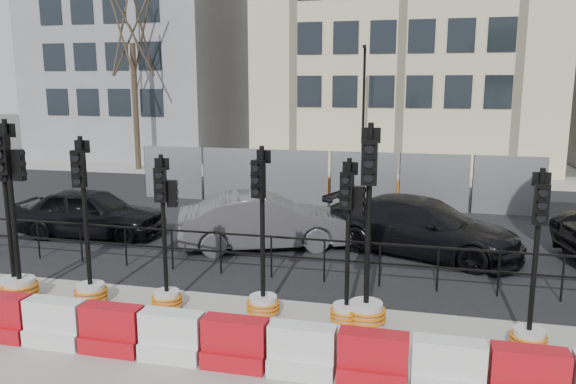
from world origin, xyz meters
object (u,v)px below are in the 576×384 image
(traffic_signal_a, at_px, (12,264))
(traffic_signal_h, at_px, (531,315))
(traffic_signal_d, at_px, (166,274))
(car_c, at_px, (422,227))
(car_a, at_px, (91,212))

(traffic_signal_a, xyz_separation_m, traffic_signal_h, (9.83, -0.03, -0.08))
(traffic_signal_h, bearing_deg, traffic_signal_d, 179.86)
(traffic_signal_a, xyz_separation_m, car_c, (8.08, 5.03, 0.02))
(traffic_signal_h, distance_m, car_a, 11.87)
(car_c, bearing_deg, car_a, 113.62)
(traffic_signal_h, relative_size, car_a, 0.71)
(car_a, bearing_deg, traffic_signal_a, -169.84)
(traffic_signal_h, height_order, car_c, traffic_signal_h)
(traffic_signal_d, relative_size, car_c, 0.56)
(traffic_signal_a, height_order, traffic_signal_d, traffic_signal_a)
(traffic_signal_a, relative_size, traffic_signal_h, 1.13)
(car_a, height_order, car_c, car_c)
(traffic_signal_h, bearing_deg, traffic_signal_a, -178.56)
(car_a, bearing_deg, traffic_signal_h, -116.34)
(traffic_signal_a, relative_size, car_a, 0.80)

